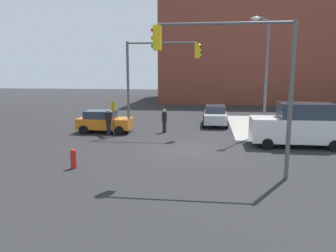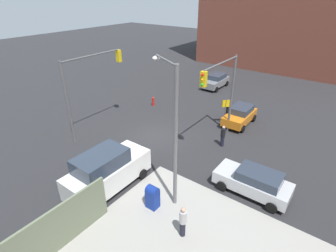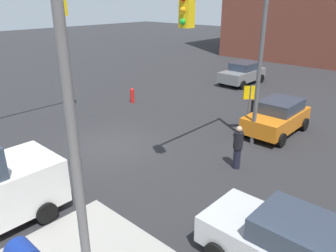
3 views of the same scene
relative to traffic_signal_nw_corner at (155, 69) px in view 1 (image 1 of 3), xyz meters
name	(u,v)px [view 1 (image 1 of 3)]	position (x,y,z in m)	size (l,w,h in m)	color
ground_plane	(187,150)	(2.52, -4.50, -4.61)	(120.00, 120.00, 0.00)	#28282B
sidewalk_corner	(305,127)	(11.52, 4.50, -4.61)	(12.00, 12.00, 0.01)	#9E9B93
building_warehouse_north	(271,51)	(12.97, 29.50, 2.75)	(32.00, 18.00, 14.73)	brown
traffic_signal_nw_corner	(155,69)	(0.00, 0.00, 0.00)	(5.22, 0.36, 6.50)	#59595B
traffic_signal_se_corner	(236,67)	(4.78, -9.00, 0.04)	(5.83, 0.36, 6.50)	#59595B
street_lamp_corner	(265,68)	(7.54, 0.98, 0.09)	(1.56, 2.37, 8.00)	slate
warning_sign_two_way	(113,112)	(-2.88, -0.80, -2.98)	(0.48, 0.48, 2.40)	#4C4C4C
mailbox_blue	(280,125)	(8.72, 0.50, -3.85)	(0.56, 0.64, 1.43)	navy
fire_hydrant	(73,158)	(-2.48, -8.70, -4.13)	(0.26, 0.26, 0.94)	red
hatchback_orange	(104,121)	(-3.90, 0.22, -3.77)	(3.87, 2.02, 1.62)	orange
coupe_silver	(215,115)	(4.28, 4.55, -3.77)	(2.02, 4.36, 1.62)	#B7BABF
van_white_delivery	(299,125)	(9.10, -2.70, -3.33)	(5.40, 2.32, 2.62)	white
pedestrian_crossing	(164,120)	(0.52, 0.70, -3.71)	(0.36, 0.36, 1.74)	black
pedestrian_waiting	(108,122)	(-3.28, -0.70, -3.66)	(0.36, 0.36, 1.82)	black
pedestrian_walking_north	(282,118)	(9.32, 2.90, -3.67)	(0.36, 0.36, 1.81)	#B2B2B7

